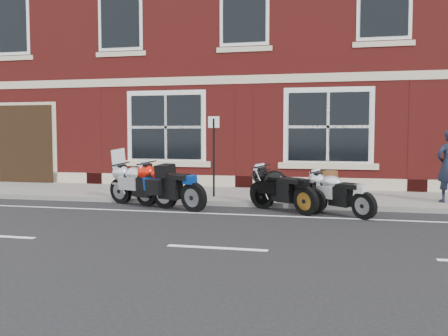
{
  "coord_description": "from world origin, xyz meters",
  "views": [
    {
      "loc": [
        1.83,
        -10.42,
        1.79
      ],
      "look_at": [
        -0.95,
        1.6,
        0.92
      ],
      "focal_mm": 40.0,
      "sensor_mm": 36.0,
      "label": 1
    }
  ],
  "objects_px": {
    "moto_sport_silver": "(339,192)",
    "moto_naked_black": "(286,190)",
    "moto_sport_red": "(169,184)",
    "moto_sport_black": "(282,188)",
    "barrel_planter": "(327,183)",
    "parking_sign": "(214,150)",
    "moto_touring_silver": "(141,183)"
  },
  "relations": [
    {
      "from": "moto_sport_silver",
      "to": "moto_naked_black",
      "type": "distance_m",
      "value": 1.22
    },
    {
      "from": "moto_sport_black",
      "to": "barrel_planter",
      "type": "bearing_deg",
      "value": 15.15
    },
    {
      "from": "moto_touring_silver",
      "to": "parking_sign",
      "type": "bearing_deg",
      "value": -32.07
    },
    {
      "from": "moto_sport_silver",
      "to": "moto_naked_black",
      "type": "height_order",
      "value": "moto_sport_silver"
    },
    {
      "from": "moto_sport_red",
      "to": "moto_sport_black",
      "type": "xyz_separation_m",
      "value": [
        2.65,
        0.25,
        -0.04
      ]
    },
    {
      "from": "barrel_planter",
      "to": "parking_sign",
      "type": "xyz_separation_m",
      "value": [
        -2.89,
        -0.98,
        0.88
      ]
    },
    {
      "from": "moto_sport_silver",
      "to": "parking_sign",
      "type": "bearing_deg",
      "value": 104.76
    },
    {
      "from": "moto_sport_red",
      "to": "barrel_planter",
      "type": "height_order",
      "value": "moto_sport_red"
    },
    {
      "from": "moto_sport_red",
      "to": "moto_sport_black",
      "type": "distance_m",
      "value": 2.66
    },
    {
      "from": "moto_sport_red",
      "to": "moto_naked_black",
      "type": "bearing_deg",
      "value": -58.97
    },
    {
      "from": "moto_sport_black",
      "to": "parking_sign",
      "type": "relative_size",
      "value": 0.82
    },
    {
      "from": "moto_naked_black",
      "to": "barrel_planter",
      "type": "height_order",
      "value": "moto_naked_black"
    },
    {
      "from": "moto_sport_black",
      "to": "moto_naked_black",
      "type": "xyz_separation_m",
      "value": [
        0.09,
        0.03,
        -0.05
      ]
    },
    {
      "from": "moto_sport_silver",
      "to": "barrel_planter",
      "type": "distance_m",
      "value": 2.55
    },
    {
      "from": "moto_touring_silver",
      "to": "barrel_planter",
      "type": "distance_m",
      "value": 4.94
    },
    {
      "from": "moto_sport_red",
      "to": "moto_sport_silver",
      "type": "height_order",
      "value": "moto_sport_red"
    },
    {
      "from": "moto_touring_silver",
      "to": "moto_sport_red",
      "type": "relative_size",
      "value": 0.98
    },
    {
      "from": "moto_sport_black",
      "to": "moto_naked_black",
      "type": "distance_m",
      "value": 0.11
    },
    {
      "from": "parking_sign",
      "to": "moto_sport_silver",
      "type": "bearing_deg",
      "value": -24.37
    },
    {
      "from": "barrel_planter",
      "to": "parking_sign",
      "type": "distance_m",
      "value": 3.18
    },
    {
      "from": "moto_touring_silver",
      "to": "moto_sport_red",
      "type": "distance_m",
      "value": 0.9
    },
    {
      "from": "barrel_planter",
      "to": "moto_sport_black",
      "type": "bearing_deg",
      "value": -113.06
    },
    {
      "from": "moto_sport_red",
      "to": "parking_sign",
      "type": "distance_m",
      "value": 1.84
    },
    {
      "from": "moto_sport_red",
      "to": "barrel_planter",
      "type": "xyz_separation_m",
      "value": [
        3.6,
        2.5,
        -0.13
      ]
    },
    {
      "from": "moto_sport_black",
      "to": "parking_sign",
      "type": "bearing_deg",
      "value": 94.9
    },
    {
      "from": "moto_sport_red",
      "to": "moto_sport_black",
      "type": "relative_size",
      "value": 1.21
    },
    {
      "from": "moto_sport_red",
      "to": "moto_naked_black",
      "type": "height_order",
      "value": "moto_sport_red"
    },
    {
      "from": "moto_touring_silver",
      "to": "moto_naked_black",
      "type": "bearing_deg",
      "value": -70.25
    },
    {
      "from": "moto_touring_silver",
      "to": "moto_sport_silver",
      "type": "height_order",
      "value": "moto_touring_silver"
    },
    {
      "from": "moto_sport_silver",
      "to": "barrel_planter",
      "type": "height_order",
      "value": "moto_sport_silver"
    },
    {
      "from": "moto_sport_black",
      "to": "barrel_planter",
      "type": "height_order",
      "value": "moto_sport_black"
    },
    {
      "from": "moto_sport_black",
      "to": "moto_sport_silver",
      "type": "bearing_deg",
      "value": -64.36
    }
  ]
}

